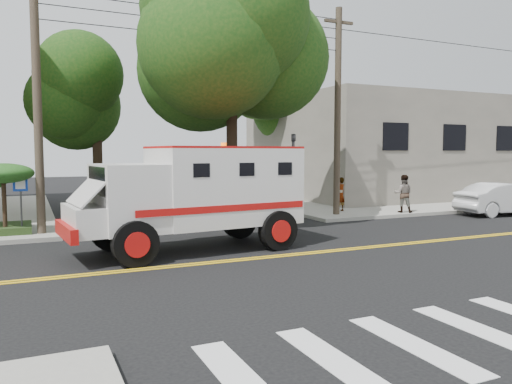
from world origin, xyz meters
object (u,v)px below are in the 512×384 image
pedestrian_a (340,194)px  armored_truck (197,191)px  pedestrian_b (403,194)px  parked_sedan (504,199)px

pedestrian_a → armored_truck: bearing=17.0°
armored_truck → pedestrian_b: (10.90, 3.74, -0.73)m
pedestrian_a → parked_sedan: bearing=138.8°
pedestrian_a → pedestrian_b: 2.81m
pedestrian_b → pedestrian_a: bearing=2.8°
armored_truck → pedestrian_b: bearing=13.1°
armored_truck → pedestrian_a: armored_truck is taller
armored_truck → pedestrian_b: size_ratio=4.05×
parked_sedan → pedestrian_a: size_ratio=2.86×
parked_sedan → pedestrian_b: pedestrian_b is taller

